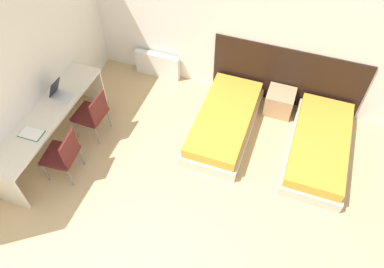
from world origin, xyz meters
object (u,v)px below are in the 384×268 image
Objects in this scene: bed_near_door at (319,147)px; bed_near_window at (224,122)px; chair_near_notebook at (63,154)px; chair_near_laptop at (93,113)px; laptop at (59,93)px; nightstand at (280,102)px.

bed_near_window is at bearing 180.00° from bed_near_door.
bed_near_door is at bearing 18.88° from chair_near_notebook.
laptop is at bearing -173.28° from chair_near_laptop.
chair_near_laptop and chair_near_notebook have the same top height.
chair_near_notebook is at bearing -155.00° from bed_near_door.
laptop reaches higher than bed_near_door.
bed_near_door is 2.25× the size of chair_near_laptop.
bed_near_window is 1.07m from nightstand.
chair_near_laptop is 1.00× the size of chair_near_notebook.
chair_near_notebook is 2.63× the size of laptop.
nightstand is (-0.77, 0.74, 0.03)m from bed_near_door.
bed_near_window is 5.90× the size of laptop.
nightstand is 1.41× the size of laptop.
chair_near_laptop is (-3.48, -0.77, 0.30)m from bed_near_door.
laptop is at bearing -153.91° from nightstand.
bed_near_window is 2.25× the size of chair_near_laptop.
chair_near_laptop is at bearing -158.34° from bed_near_window.
nightstand is at bearing 135.90° from bed_near_door.
bed_near_window is at bearing 33.68° from chair_near_notebook.
chair_near_notebook is at bearing -138.93° from nightstand.
chair_near_laptop is at bearing 7.78° from laptop.
chair_near_notebook is (-3.48, -1.62, 0.30)m from bed_near_door.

